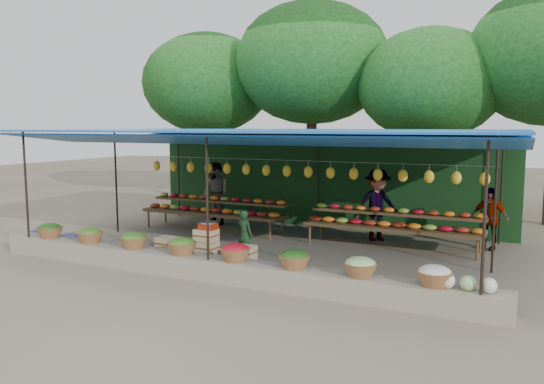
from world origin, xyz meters
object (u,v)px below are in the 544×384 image
at_px(crate_counter, 205,251).
at_px(blue_crate_front, 73,241).
at_px(vendor_seated, 244,235).
at_px(weighing_scale, 208,225).
at_px(blue_crate_back, 43,237).

bearing_deg(crate_counter, blue_crate_front, 179.14).
bearing_deg(vendor_seated, crate_counter, 64.35).
relative_size(weighing_scale, vendor_seated, 0.34).
relative_size(crate_counter, blue_crate_back, 4.58).
xyz_separation_m(weighing_scale, blue_crate_back, (-4.92, 0.05, -0.70)).
distance_m(crate_counter, vendor_seated, 0.93).
relative_size(vendor_seated, blue_crate_back, 2.14).
bearing_deg(blue_crate_front, weighing_scale, 9.60).
bearing_deg(blue_crate_front, blue_crate_back, -169.44).
height_order(weighing_scale, blue_crate_front, weighing_scale).
bearing_deg(vendor_seated, weighing_scale, 68.68).
bearing_deg(crate_counter, blue_crate_back, 179.35).
bearing_deg(blue_crate_front, vendor_seated, 19.08).
xyz_separation_m(vendor_seated, blue_crate_front, (-4.36, -0.66, -0.40)).
xyz_separation_m(crate_counter, vendor_seated, (0.54, 0.72, 0.24)).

